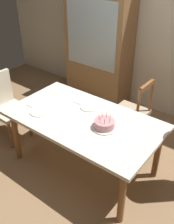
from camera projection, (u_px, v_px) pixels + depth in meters
The scene contains 11 objects.
ground at pixel (84, 166), 3.34m from camera, with size 6.40×6.40×0.00m, color #93704C.
back_wall at pixel (161, 31), 3.87m from camera, with size 6.40×0.10×2.60m, color beige.
dining_table at pixel (84, 124), 2.99m from camera, with size 1.75×0.98×0.73m.
birthday_cake at pixel (104, 124), 2.77m from camera, with size 0.28×0.28×0.16m.
plate_near_celebrant at pixel (39, 112), 3.05m from camera, with size 0.22×0.22×0.01m, color white.
plate_far_side at pixel (89, 107), 3.14m from camera, with size 0.22×0.22×0.01m, color white.
fork_near_celebrant at pixel (31, 107), 3.14m from camera, with size 0.18×0.02×0.01m, color silver.
fork_far_side at pixel (78, 104), 3.21m from camera, with size 0.18×0.02×0.01m, color silver.
chair_spindle_back at pixel (131, 113), 3.54m from camera, with size 0.44×0.44×0.95m.
chair_upholstered at pixel (5, 103), 3.61m from camera, with size 0.46×0.45×0.95m.
china_cabinet at pixel (99, 47), 4.34m from camera, with size 1.10×0.45×1.90m.
Camera 1 is at (1.53, -1.91, 2.38)m, focal length 42.12 mm.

